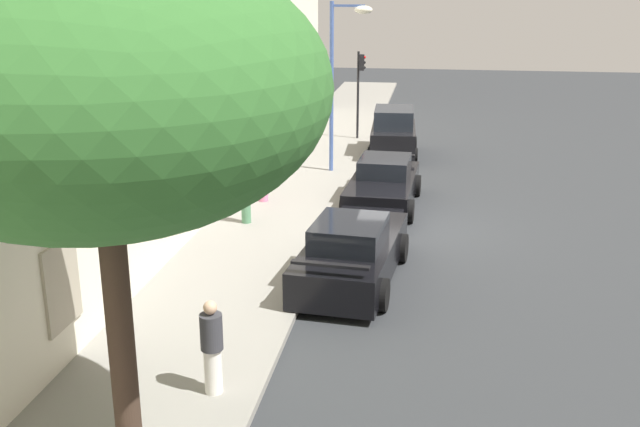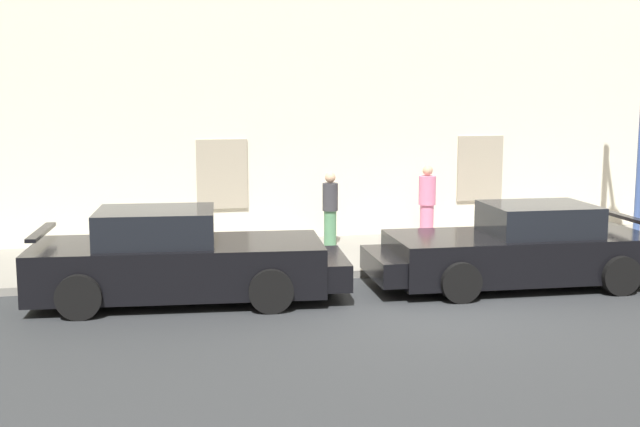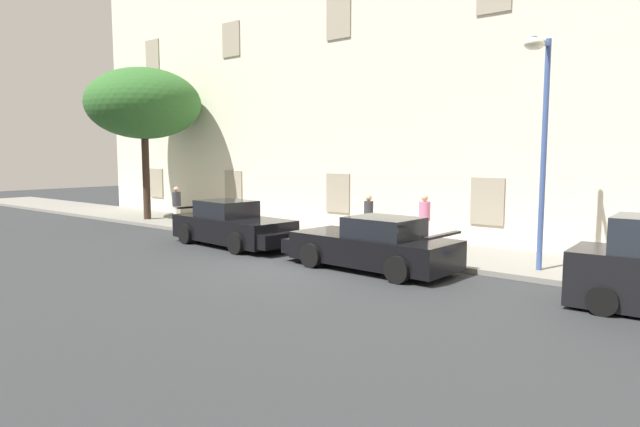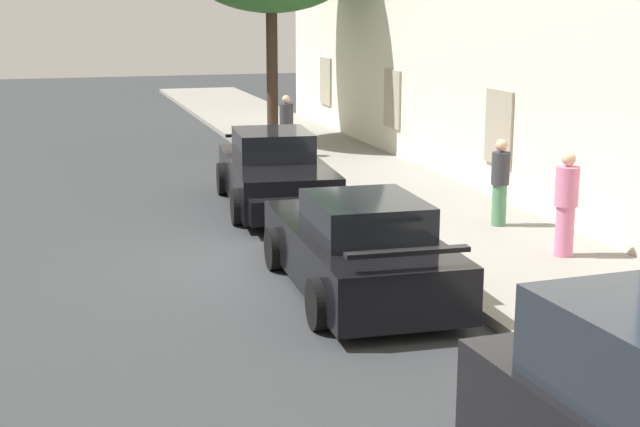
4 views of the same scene
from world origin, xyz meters
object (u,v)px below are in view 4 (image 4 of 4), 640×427
object	(u,v)px
sportscar_yellow_flank	(355,247)
sportscar_red_lead	(277,177)
pedestrian_strolling	(286,125)
pedestrian_admiring	(500,182)
pedestrian_bystander	(566,204)

from	to	relation	value
sportscar_yellow_flank	sportscar_red_lead	bearing A→B (deg)	177.56
sportscar_yellow_flank	pedestrian_strolling	size ratio (longest dim) A/B	3.14
sportscar_yellow_flank	pedestrian_admiring	bearing A→B (deg)	124.20
sportscar_red_lead	pedestrian_strolling	distance (m)	5.72
sportscar_red_lead	pedestrian_strolling	xyz separation A→B (m)	(-5.47, 1.64, 0.30)
sportscar_yellow_flank	pedestrian_bystander	xyz separation A→B (m)	(-0.26, 3.57, 0.36)
pedestrian_strolling	pedestrian_bystander	size ratio (longest dim) A/B	0.96
pedestrian_bystander	sportscar_yellow_flank	bearing A→B (deg)	-85.83
sportscar_yellow_flank	pedestrian_bystander	world-z (taller)	pedestrian_bystander
sportscar_yellow_flank	pedestrian_admiring	distance (m)	4.30
sportscar_red_lead	sportscar_yellow_flank	bearing A→B (deg)	-2.44
pedestrian_admiring	pedestrian_strolling	distance (m)	8.78
sportscar_red_lead	pedestrian_admiring	size ratio (longest dim) A/B	3.34
pedestrian_admiring	pedestrian_bystander	bearing A→B (deg)	0.60
sportscar_red_lead	pedestrian_strolling	bearing A→B (deg)	163.33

